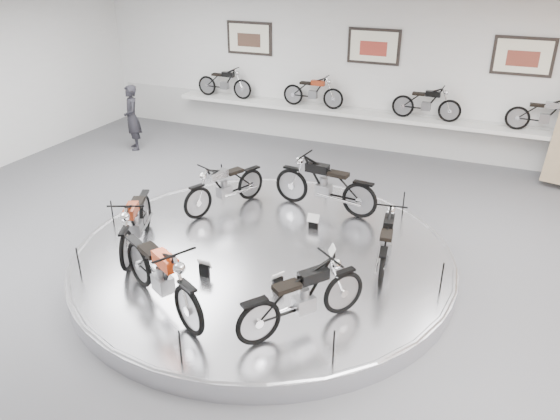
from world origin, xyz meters
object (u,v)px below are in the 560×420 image
at_px(bike_c, 225,186).
at_px(bike_e, 161,275).
at_px(bike_d, 135,221).
at_px(visitor, 132,118).
at_px(bike_f, 303,297).
at_px(bike_b, 325,184).
at_px(bike_a, 387,241).
at_px(display_platform, 263,258).
at_px(shelf, 366,115).

height_order(bike_c, bike_e, bike_e).
xyz_separation_m(bike_d, visitor, (-3.76, 4.88, 0.06)).
bearing_deg(bike_f, bike_b, 51.08).
height_order(bike_a, bike_f, bike_f).
bearing_deg(display_platform, bike_c, 138.60).
height_order(bike_d, visitor, visitor).
xyz_separation_m(display_platform, bike_e, (-0.61, -2.03, 0.70)).
bearing_deg(shelf, display_platform, -90.00).
bearing_deg(bike_b, bike_a, 140.91).
relative_size(bike_c, bike_f, 0.97).
bearing_deg(bike_f, shelf, 45.93).
xyz_separation_m(display_platform, bike_c, (-1.39, 1.22, 0.63)).
bearing_deg(shelf, bike_d, -105.65).
bearing_deg(visitor, bike_d, -9.05).
height_order(display_platform, bike_a, bike_a).
height_order(bike_a, bike_d, bike_d).
relative_size(shelf, bike_a, 7.14).
relative_size(bike_a, visitor, 0.89).
relative_size(bike_a, bike_d, 0.90).
height_order(bike_a, bike_b, bike_b).
bearing_deg(bike_c, bike_b, 134.79).
height_order(display_platform, bike_f, bike_f).
xyz_separation_m(bike_b, bike_e, (-1.02, -3.97, 0.01)).
height_order(bike_c, bike_f, bike_f).
height_order(bike_b, visitor, visitor).
bearing_deg(bike_d, bike_e, 24.11).
bearing_deg(visitor, display_platform, 7.81).
bearing_deg(bike_e, bike_a, 70.32).
height_order(display_platform, bike_d, bike_d).
bearing_deg(bike_e, bike_c, 131.48).
bearing_deg(bike_f, bike_c, 79.89).
distance_m(bike_c, bike_f, 4.00).
xyz_separation_m(shelf, bike_f, (1.36, -8.07, -0.20)).
bearing_deg(bike_d, bike_a, 81.82).
xyz_separation_m(bike_b, visitor, (-6.18, 2.18, 0.03)).
relative_size(bike_e, bike_f, 1.10).
bearing_deg(bike_a, bike_b, 36.79).
height_order(bike_b, bike_f, bike_b).
xyz_separation_m(display_platform, bike_a, (2.00, 0.35, 0.60)).
relative_size(bike_b, bike_c, 1.11).
bearing_deg(display_platform, bike_d, -159.18).
xyz_separation_m(display_platform, visitor, (-5.77, 4.12, 0.71)).
bearing_deg(bike_a, bike_c, 67.36).
bearing_deg(visitor, shelf, 64.94).
distance_m(bike_b, bike_c, 1.94).
bearing_deg(bike_e, bike_b, 103.55).
distance_m(bike_b, visitor, 6.55).
distance_m(display_platform, bike_b, 2.10).
bearing_deg(bike_a, shelf, 10.09).
distance_m(bike_c, bike_e, 3.34).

